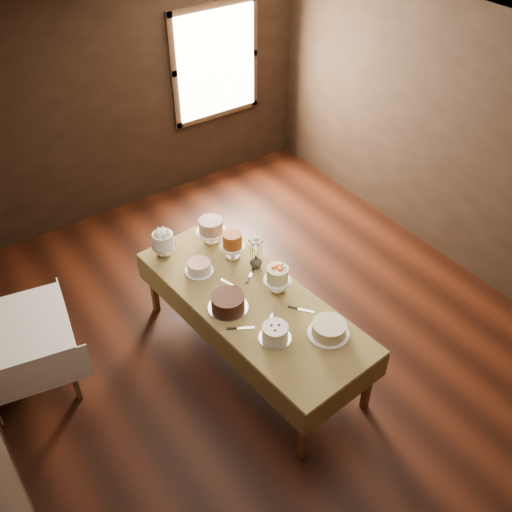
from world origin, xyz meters
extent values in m
cube|color=black|center=(0.00, 0.00, 0.00)|extent=(5.00, 6.00, 0.01)
cube|color=beige|center=(0.00, 0.00, 2.80)|extent=(5.00, 6.00, 0.01)
cube|color=black|center=(0.00, 3.00, 1.40)|extent=(5.00, 0.02, 2.80)
cube|color=black|center=(2.50, 0.00, 1.40)|extent=(0.02, 6.00, 2.80)
cube|color=#FFEABF|center=(1.30, 2.94, 1.60)|extent=(1.10, 0.05, 1.30)
cube|color=#4D2F19|center=(-0.52, -1.21, 0.34)|extent=(0.06, 0.06, 0.68)
cube|color=#4D2F19|center=(-0.71, 1.01, 0.34)|extent=(0.06, 0.06, 0.68)
cube|color=#4D2F19|center=(0.24, -1.15, 0.34)|extent=(0.06, 0.06, 0.68)
cube|color=#4D2F19|center=(0.05, 1.08, 0.34)|extent=(0.06, 0.06, 0.68)
cube|color=#4D2F19|center=(-0.24, -0.07, 0.72)|extent=(1.08, 2.42, 0.04)
cube|color=olive|center=(-0.24, -0.07, 0.74)|extent=(1.15, 2.49, 0.01)
cube|color=#4D2F19|center=(-1.82, 0.40, 0.34)|extent=(0.06, 0.06, 0.69)
cube|color=#4D2F19|center=(-1.69, 1.08, 0.34)|extent=(0.06, 0.06, 0.69)
cube|color=#4D2F19|center=(-2.09, 0.81, 0.71)|extent=(0.93, 0.93, 0.04)
cube|color=white|center=(-2.09, 0.81, 0.73)|extent=(1.02, 1.02, 0.01)
cylinder|color=silver|center=(-0.58, 0.94, 0.81)|extent=(0.24, 0.24, 0.12)
cylinder|color=white|center=(-0.58, 0.94, 0.93)|extent=(0.22, 0.22, 0.14)
cylinder|color=white|center=(-0.09, 0.86, 0.81)|extent=(0.30, 0.30, 0.14)
cylinder|color=tan|center=(-0.09, 0.86, 0.95)|extent=(0.32, 0.32, 0.13)
cylinder|color=white|center=(-0.43, 0.52, 0.75)|extent=(0.28, 0.28, 0.01)
cylinder|color=white|center=(-0.43, 0.52, 0.80)|extent=(0.30, 0.30, 0.09)
cylinder|color=white|center=(-0.05, 0.53, 0.82)|extent=(0.25, 0.25, 0.14)
cylinder|color=#9D4916|center=(-0.05, 0.53, 0.96)|extent=(0.27, 0.27, 0.15)
cylinder|color=silver|center=(-0.47, -0.05, 0.75)|extent=(0.36, 0.36, 0.01)
cylinder|color=#3A160B|center=(-0.47, -0.05, 0.82)|extent=(0.33, 0.33, 0.13)
cylinder|color=white|center=(0.03, -0.10, 0.81)|extent=(0.26, 0.26, 0.12)
cylinder|color=beige|center=(0.03, -0.10, 0.94)|extent=(0.26, 0.26, 0.14)
cylinder|color=silver|center=(-0.35, -0.58, 0.75)|extent=(0.28, 0.28, 0.01)
cylinder|color=white|center=(-0.35, -0.58, 0.82)|extent=(0.30, 0.30, 0.13)
cylinder|color=white|center=(0.05, -0.79, 0.75)|extent=(0.35, 0.35, 0.01)
cylinder|color=beige|center=(0.05, -0.79, 0.81)|extent=(0.30, 0.30, 0.11)
cube|color=silver|center=(-0.19, -0.32, 0.75)|extent=(0.19, 0.18, 0.01)
cube|color=silver|center=(0.07, -0.47, 0.75)|extent=(0.17, 0.21, 0.01)
cube|color=silver|center=(-0.30, 0.24, 0.75)|extent=(0.09, 0.24, 0.01)
cube|color=silver|center=(-0.03, 0.22, 0.75)|extent=(0.21, 0.16, 0.01)
cube|color=silver|center=(-0.48, -0.34, 0.75)|extent=(0.22, 0.14, 0.01)
imported|color=#2D2823|center=(0.05, 0.27, 0.81)|extent=(0.17, 0.17, 0.13)
camera|label=1|loc=(-2.34, -3.17, 4.36)|focal=40.58mm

